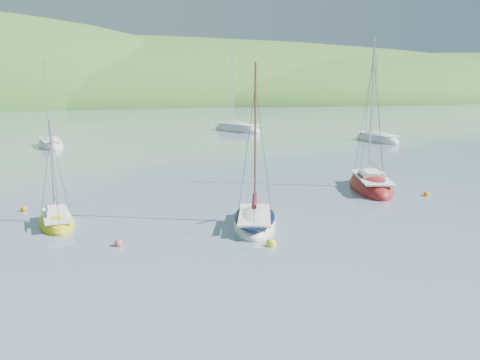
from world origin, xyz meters
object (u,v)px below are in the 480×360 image
object	(u,v)px
sailboat_yellow	(57,222)
daysailer_white	(255,222)
distant_sloop_b	(237,130)
distant_sloop_d	(377,140)
sloop_red	(371,186)
distant_sloop_a	(51,145)

from	to	relation	value
sailboat_yellow	daysailer_white	bearing A→B (deg)	-23.58
distant_sloop_b	distant_sloop_d	distance (m)	21.87
daysailer_white	sloop_red	bearing A→B (deg)	50.65
sloop_red	distant_sloop_b	distance (m)	43.52
daysailer_white	distant_sloop_a	distance (m)	40.27
sailboat_yellow	distant_sloop_b	bearing A→B (deg)	57.12
distant_sloop_a	distant_sloop_d	world-z (taller)	distant_sloop_d
distant_sloop_a	sailboat_yellow	bearing A→B (deg)	-96.00
daysailer_white	sailboat_yellow	xyz separation A→B (m)	(-10.09, 3.40, -0.05)
distant_sloop_a	distant_sloop_d	xyz separation A→B (m)	(38.77, -6.46, 0.01)
sailboat_yellow	distant_sloop_a	bearing A→B (deg)	87.18
daysailer_white	distant_sloop_d	bearing A→B (deg)	69.61
daysailer_white	distant_sloop_d	distance (m)	42.23
sloop_red	distant_sloop_a	size ratio (longest dim) A/B	1.07
sailboat_yellow	distant_sloop_d	xyz separation A→B (m)	(37.45, 28.76, 0.03)
daysailer_white	distant_sloop_b	world-z (taller)	distant_sloop_b
daysailer_white	distant_sloop_b	xyz separation A→B (m)	(14.53, 49.88, 0.00)
daysailer_white	distant_sloop_b	distance (m)	51.95
distant_sloop_d	sailboat_yellow	bearing A→B (deg)	-145.63
sloop_red	distant_sloop_b	size ratio (longest dim) A/B	0.84
daysailer_white	sloop_red	distance (m)	12.76
daysailer_white	sailboat_yellow	size ratio (longest dim) A/B	1.50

